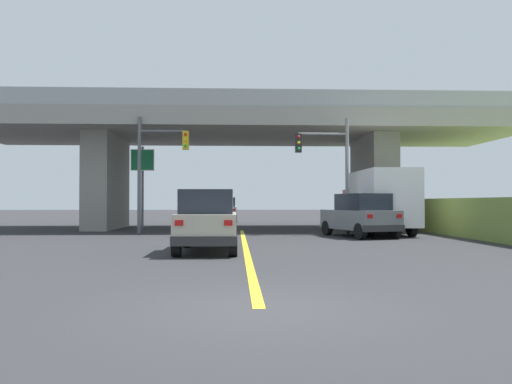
# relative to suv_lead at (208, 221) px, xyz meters

# --- Properties ---
(ground) EXTENTS (160.00, 160.00, 0.00)m
(ground) POSITION_rel_suv_lead_xyz_m (1.28, 15.11, -1.01)
(ground) COLOR #2B2B2D
(overpass_bridge) EXTENTS (33.33, 10.17, 7.62)m
(overpass_bridge) POSITION_rel_suv_lead_xyz_m (1.28, 15.11, 4.46)
(overpass_bridge) COLOR gray
(overpass_bridge) RESTS_ON ground
(lane_divider_stripe) EXTENTS (0.20, 21.73, 0.01)m
(lane_divider_stripe) POSITION_rel_suv_lead_xyz_m (1.28, 1.83, -1.01)
(lane_divider_stripe) COLOR yellow
(lane_divider_stripe) RESTS_ON ground
(suv_lead) EXTENTS (1.94, 4.31, 2.02)m
(suv_lead) POSITION_rel_suv_lead_xyz_m (0.00, 0.00, 0.00)
(suv_lead) COLOR #B7B29E
(suv_lead) RESTS_ON ground
(suv_crossing) EXTENTS (3.12, 4.68, 2.02)m
(suv_crossing) POSITION_rel_suv_lead_xyz_m (6.74, 6.92, 0.00)
(suv_crossing) COLOR slate
(suv_crossing) RESTS_ON ground
(box_truck) EXTENTS (2.33, 7.07, 3.21)m
(box_truck) POSITION_rel_suv_lead_xyz_m (8.31, 9.26, 0.67)
(box_truck) COLOR red
(box_truck) RESTS_ON ground
(sedan_oncoming) EXTENTS (1.94, 4.71, 2.02)m
(sedan_oncoming) POSITION_rel_suv_lead_xyz_m (0.05, 25.70, 0.00)
(sedan_oncoming) COLOR silver
(sedan_oncoming) RESTS_ON ground
(traffic_signal_nearside) EXTENTS (2.75, 0.36, 5.95)m
(traffic_signal_nearside) POSITION_rel_suv_lead_xyz_m (5.76, 9.15, 2.68)
(traffic_signal_nearside) COLOR slate
(traffic_signal_nearside) RESTS_ON ground
(traffic_signal_farside) EXTENTS (2.64, 0.36, 6.06)m
(traffic_signal_farside) POSITION_rel_suv_lead_xyz_m (-3.25, 9.88, 2.78)
(traffic_signal_farside) COLOR #56595E
(traffic_signal_farside) RESTS_ON ground
(highway_sign) EXTENTS (1.36, 0.17, 4.87)m
(highway_sign) POSITION_rel_suv_lead_xyz_m (-4.51, 13.27, 2.52)
(highway_sign) COLOR #56595E
(highway_sign) RESTS_ON ground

